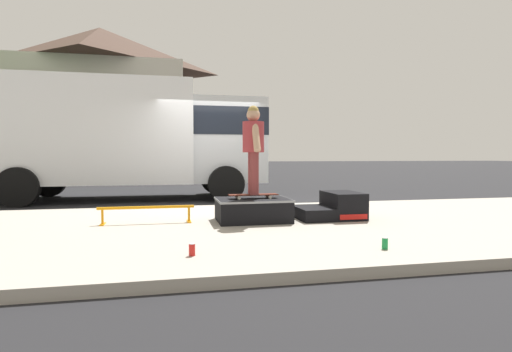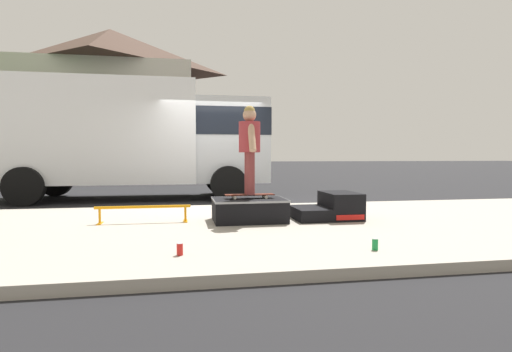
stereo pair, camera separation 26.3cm
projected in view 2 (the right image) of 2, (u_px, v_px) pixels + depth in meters
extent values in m
plane|color=black|center=(216.00, 207.00, 8.99)|extent=(140.00, 140.00, 0.00)
cube|color=#A8A093|center=(233.00, 229.00, 6.04)|extent=(50.00, 5.00, 0.12)
cube|color=black|center=(249.00, 210.00, 6.38)|extent=(1.12, 0.82, 0.36)
cube|color=gray|center=(249.00, 200.00, 6.37)|extent=(1.14, 0.84, 0.03)
cube|color=black|center=(310.00, 213.00, 6.56)|extent=(0.52, 0.81, 0.19)
cube|color=black|center=(340.00, 205.00, 6.65)|extent=(0.52, 0.81, 0.43)
cube|color=red|center=(350.00, 217.00, 6.25)|extent=(0.46, 0.01, 0.08)
cylinder|color=orange|center=(143.00, 207.00, 6.23)|extent=(1.44, 0.04, 0.04)
cylinder|color=orange|center=(100.00, 216.00, 6.12)|extent=(0.04, 0.04, 0.24)
cube|color=orange|center=(100.00, 223.00, 6.12)|extent=(0.06, 0.28, 0.01)
cylinder|color=orange|center=(185.00, 214.00, 6.35)|extent=(0.04, 0.04, 0.24)
cube|color=orange|center=(185.00, 221.00, 6.35)|extent=(0.06, 0.28, 0.01)
cube|color=#4C1E14|center=(250.00, 195.00, 6.39)|extent=(0.79, 0.23, 0.02)
cylinder|color=silver|center=(264.00, 196.00, 6.53)|extent=(0.05, 0.03, 0.05)
cylinder|color=silver|center=(266.00, 197.00, 6.36)|extent=(0.05, 0.03, 0.05)
cylinder|color=silver|center=(233.00, 197.00, 6.43)|extent=(0.05, 0.03, 0.05)
cylinder|color=silver|center=(235.00, 198.00, 6.25)|extent=(0.05, 0.03, 0.05)
cylinder|color=brown|center=(249.00, 173.00, 6.46)|extent=(0.14, 0.14, 0.66)
cylinder|color=brown|center=(250.00, 174.00, 6.29)|extent=(0.14, 0.14, 0.66)
cylinder|color=#A53338|center=(250.00, 137.00, 6.34)|extent=(0.34, 0.34, 0.48)
cylinder|color=tan|center=(247.00, 138.00, 6.55)|extent=(0.11, 0.29, 0.46)
cylinder|color=tan|center=(252.00, 137.00, 6.14)|extent=(0.11, 0.29, 0.46)
sphere|color=tan|center=(250.00, 115.00, 6.33)|extent=(0.21, 0.21, 0.21)
sphere|color=tan|center=(250.00, 111.00, 6.32)|extent=(0.17, 0.17, 0.17)
cylinder|color=red|center=(180.00, 249.00, 4.19)|extent=(0.07, 0.07, 0.12)
cylinder|color=silver|center=(180.00, 243.00, 4.19)|extent=(0.06, 0.06, 0.00)
cylinder|color=#198C3F|center=(375.00, 244.00, 4.42)|extent=(0.07, 0.07, 0.12)
cylinder|color=silver|center=(375.00, 239.00, 4.42)|extent=(0.06, 0.06, 0.00)
cube|color=white|center=(98.00, 133.00, 10.54)|extent=(5.00, 2.35, 2.60)
cube|color=silver|center=(229.00, 141.00, 11.17)|extent=(1.90, 2.16, 2.20)
cube|color=black|center=(229.00, 124.00, 11.14)|extent=(1.92, 2.19, 0.70)
cylinder|color=black|center=(220.00, 179.00, 12.35)|extent=(0.90, 0.28, 0.90)
cylinder|color=black|center=(229.00, 184.00, 10.04)|extent=(0.90, 0.28, 0.90)
cylinder|color=black|center=(56.00, 180.00, 11.51)|extent=(0.90, 0.28, 0.90)
cylinder|color=black|center=(24.00, 187.00, 9.20)|extent=(0.90, 0.28, 0.90)
cube|color=beige|center=(112.00, 124.00, 23.38)|extent=(9.00, 7.50, 6.00)
cube|color=#B2ADA3|center=(98.00, 151.00, 19.53)|extent=(9.00, 0.50, 2.80)
pyramid|color=#473328|center=(110.00, 50.00, 23.16)|extent=(9.54, 7.95, 2.40)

